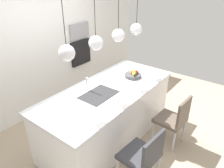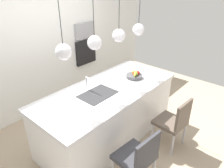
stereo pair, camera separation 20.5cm
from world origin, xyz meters
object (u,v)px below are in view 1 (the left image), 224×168
Objects in this scene: microwave at (79,31)px; oven at (80,52)px; chair_middle at (174,119)px; chair_near at (143,155)px; fruit_bowl at (133,75)px.

microwave reaches higher than oven.
chair_middle is at bearing -100.62° from microwave.
chair_middle reaches higher than chair_near.
chair_near is 0.97× the size of chair_middle.
oven is 2.95m from chair_near.
chair_near is (-1.45, -2.53, -0.46)m from oven.
oven is 2.62m from chair_middle.
chair_middle is (0.98, -0.00, -0.00)m from chair_near.
chair_middle is (-0.47, -2.53, -0.96)m from microwave.
chair_middle is at bearing -0.21° from chair_near.
microwave is 0.96× the size of oven.
oven reaches higher than chair_middle.
oven is 0.63× the size of chair_middle.
fruit_bowl is at bearing -102.13° from microwave.
microwave is 0.63× the size of chair_near.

